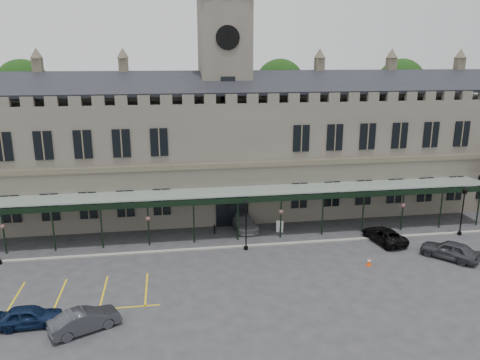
{
  "coord_description": "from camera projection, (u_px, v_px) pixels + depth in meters",
  "views": [
    {
      "loc": [
        -6.1,
        -32.36,
        16.4
      ],
      "look_at": [
        0.0,
        6.0,
        6.0
      ],
      "focal_mm": 35.0,
      "sensor_mm": 36.0,
      "label": 1
    }
  ],
  "objects": [
    {
      "name": "traffic_cone",
      "position": [
        369.0,
        262.0,
        37.56
      ],
      "size": [
        0.41,
        0.41,
        0.65
      ],
      "rotation": [
        0.0,
        0.0,
        -0.43
      ],
      "color": "#E94407",
      "rests_on": "ground"
    },
    {
      "name": "car_van",
      "position": [
        384.0,
        235.0,
        42.25
      ],
      "size": [
        2.99,
        5.03,
        1.31
      ],
      "primitive_type": "imported",
      "rotation": [
        0.0,
        0.0,
        3.32
      ],
      "color": "black",
      "rests_on": "ground"
    },
    {
      "name": "lamp_post_mid",
      "position": [
        246.0,
        220.0,
        40.05
      ],
      "size": [
        0.43,
        0.43,
        4.58
      ],
      "color": "black",
      "rests_on": "ground"
    },
    {
      "name": "station_building",
      "position": [
        225.0,
        152.0,
        49.54
      ],
      "size": [
        60.0,
        10.36,
        17.3
      ],
      "color": "#5C574D",
      "rests_on": "ground"
    },
    {
      "name": "lamp_post_right",
      "position": [
        463.0,
        206.0,
        43.34
      ],
      "size": [
        0.45,
        0.45,
        4.76
      ],
      "color": "black",
      "rests_on": "ground"
    },
    {
      "name": "clock_tower",
      "position": [
        225.0,
        88.0,
        47.91
      ],
      "size": [
        5.6,
        5.6,
        24.8
      ],
      "color": "#5C574D",
      "rests_on": "ground"
    },
    {
      "name": "car_taxi",
      "position": [
        244.0,
        222.0,
        45.55
      ],
      "size": [
        2.48,
        4.96,
        1.39
      ],
      "primitive_type": "imported",
      "rotation": [
        0.0,
        0.0,
        0.12
      ],
      "color": "gray",
      "rests_on": "ground"
    },
    {
      "name": "sign_board",
      "position": [
        280.0,
        227.0,
        44.59
      ],
      "size": [
        0.65,
        0.27,
        1.15
      ],
      "rotation": [
        0.0,
        0.0,
        -0.35
      ],
      "color": "black",
      "rests_on": "ground"
    },
    {
      "name": "parking_markings",
      "position": [
        58.0,
        299.0,
        32.49
      ],
      "size": [
        16.0,
        6.0,
        0.01
      ],
      "primitive_type": null,
      "color": "gold",
      "rests_on": "ground"
    },
    {
      "name": "car_right_a",
      "position": [
        450.0,
        250.0,
        38.73
      ],
      "size": [
        4.37,
        4.7,
        1.56
      ],
      "primitive_type": "imported",
      "rotation": [
        0.0,
        0.0,
        3.84
      ],
      "color": "#323439",
      "rests_on": "ground"
    },
    {
      "name": "bollard_left",
      "position": [
        214.0,
        229.0,
        44.28
      ],
      "size": [
        0.15,
        0.15,
        0.86
      ],
      "primitive_type": "cylinder",
      "color": "black",
      "rests_on": "ground"
    },
    {
      "name": "car_left_a",
      "position": [
        29.0,
        316.0,
        29.07
      ],
      "size": [
        4.01,
        1.71,
        1.35
      ],
      "primitive_type": "imported",
      "rotation": [
        0.0,
        0.0,
        1.6
      ],
      "color": "#0C1A37",
      "rests_on": "ground"
    },
    {
      "name": "tree_behind_left",
      "position": [
        23.0,
        88.0,
        53.24
      ],
      "size": [
        6.0,
        6.0,
        16.0
      ],
      "color": "#332314",
      "rests_on": "ground"
    },
    {
      "name": "tree_behind_right",
      "position": [
        401.0,
        84.0,
        60.21
      ],
      "size": [
        6.0,
        6.0,
        16.0
      ],
      "color": "#332314",
      "rests_on": "ground"
    },
    {
      "name": "ground",
      "position": [
        252.0,
        275.0,
        36.04
      ],
      "size": [
        140.0,
        140.0,
        0.0
      ],
      "primitive_type": "plane",
      "color": "#2D2D30"
    },
    {
      "name": "kerb",
      "position": [
        241.0,
        246.0,
        41.27
      ],
      "size": [
        60.0,
        0.4,
        0.12
      ],
      "primitive_type": "cube",
      "color": "gray",
      "rests_on": "ground"
    },
    {
      "name": "bollard_right",
      "position": [
        279.0,
        226.0,
        45.08
      ],
      "size": [
        0.15,
        0.15,
        0.85
      ],
      "primitive_type": "cylinder",
      "color": "black",
      "rests_on": "ground"
    },
    {
      "name": "canopy",
      "position": [
        237.0,
        214.0,
        42.54
      ],
      "size": [
        50.0,
        4.1,
        4.3
      ],
      "color": "#8C9E93",
      "rests_on": "ground"
    },
    {
      "name": "car_left_b",
      "position": [
        85.0,
        320.0,
        28.61
      ],
      "size": [
        4.45,
        3.19,
        1.4
      ],
      "primitive_type": "imported",
      "rotation": [
        0.0,
        0.0,
        2.03
      ],
      "color": "#323439",
      "rests_on": "ground"
    },
    {
      "name": "tree_behind_mid",
      "position": [
        280.0,
        85.0,
        57.79
      ],
      "size": [
        6.0,
        6.0,
        16.0
      ],
      "color": "#332314",
      "rests_on": "ground"
    }
  ]
}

